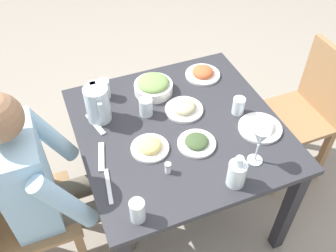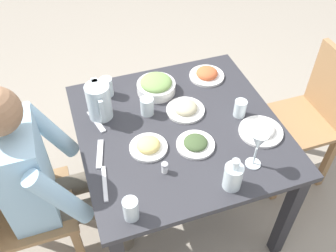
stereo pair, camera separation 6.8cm
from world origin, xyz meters
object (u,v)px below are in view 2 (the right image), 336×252
Objects in this scene: wine_glass at (258,143)px; plate_fries at (148,146)px; diner_near at (49,177)px; oil_carafe at (233,177)px; water_glass_far_left at (240,108)px; plate_yoghurt at (261,130)px; salt_shaker at (165,168)px; chair_near at (11,207)px; water_pitcher at (99,102)px; dining_table at (179,141)px; water_glass_near_right at (131,209)px; plate_rice_curry at (207,74)px; plate_beans at (185,108)px; water_glass_far_right at (107,87)px; chair_far at (312,114)px; salad_bowl at (156,85)px; water_glass_near_left at (147,106)px; plate_dolmas at (196,143)px.

plate_fries is at bearing -119.93° from wine_glass.
diner_near is 6.63× the size of plate_fries.
oil_carafe is (0.31, 0.27, 0.04)m from plate_fries.
water_glass_far_left is 0.33m from wine_glass.
plate_yoghurt is 3.93× the size of salt_shaker.
plate_fries is at bearing 86.72° from chair_near.
water_pitcher reaches higher than plate_yoghurt.
plate_yoghurt is at bearing 65.52° from dining_table.
dining_table is at bearing 94.26° from diner_near.
plate_yoghurt is 0.52m from salt_shaker.
water_glass_near_right is 0.59m from wine_glass.
plate_rice_curry is 1.00× the size of plate_beans.
water_glass_far_left is 0.46× the size of wine_glass.
dining_table is 0.48m from water_glass_far_right.
chair_far is 1.25m from water_pitcher.
wine_glass is at bearing -15.25° from water_glass_far_left.
water_glass_near_left reaches higher than salad_bowl.
salt_shaker is at bearing -5.18° from water_glass_near_left.
water_glass_far_left is at bearing 71.78° from water_pitcher.
plate_dolmas is 0.24m from plate_beans.
diner_near reaches higher than salt_shaker.
water_glass_far_left is (0.07, -0.54, 0.26)m from chair_far.
plate_beans is (-0.26, -0.29, 0.00)m from plate_yoghurt.
water_pitcher reaches higher than plate_dolmas.
salad_bowl is at bearing -170.58° from oil_carafe.
water_glass_far_left is 0.55× the size of oil_carafe.
plate_rice_curry is at bearing -171.09° from plate_yoghurt.
water_pitcher is 0.43m from plate_beans.
diner_near is at bearing -111.13° from salt_shaker.
water_glass_near_right is (0.73, -0.63, 0.03)m from plate_rice_curry.
wine_glass reaches higher than water_glass_near_left.
dining_table is 0.45m from water_pitcher.
plate_beans is at bearing 75.65° from water_glass_near_left.
salt_shaker is at bearing 68.87° from diner_near.
wine_glass is 0.41m from salt_shaker.
chair_far is 8.48× the size of water_glass_near_right.
water_glass_near_left is (0.06, 0.23, -0.05)m from water_pitcher.
diner_near is 0.54m from salt_shaker.
plate_dolmas is at bearing -28.58° from plate_rice_curry.
chair_far is at bearing 93.67° from diner_near.
plate_dolmas is 0.47m from water_glass_near_right.
oil_carafe is at bearing -59.71° from chair_far.
chair_far is 0.81m from wine_glass.
diner_near reaches higher than chair_far.
salt_shaker is (0.59, 0.13, -0.03)m from water_glass_far_right.
water_pitcher is 0.34m from plate_fries.
plate_rice_curry is at bearing 101.15° from water_pitcher.
water_pitcher is at bearing 129.27° from diner_near.
chair_near is 0.68m from water_glass_near_right.
plate_dolmas is (0.09, 0.68, 0.08)m from diner_near.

